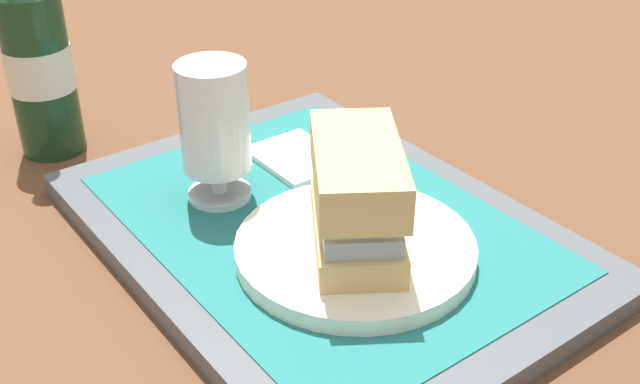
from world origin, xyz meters
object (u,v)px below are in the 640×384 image
object	(u,v)px
beer_glass	(215,128)
plate	(355,249)
beer_bottle	(37,55)
sandwich	(356,192)

from	to	relation	value
beer_glass	plate	bearing A→B (deg)	-164.80
plate	beer_bottle	bearing A→B (deg)	17.24
sandwich	beer_bottle	world-z (taller)	beer_bottle
plate	beer_glass	world-z (taller)	beer_glass
sandwich	beer_glass	distance (m)	0.15
beer_bottle	sandwich	bearing A→B (deg)	-162.36
beer_glass	beer_bottle	xyz separation A→B (m)	(0.22, 0.07, 0.02)
beer_bottle	plate	bearing A→B (deg)	-162.76
beer_glass	beer_bottle	world-z (taller)	beer_bottle
plate	beer_glass	size ratio (longest dim) A/B	1.52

